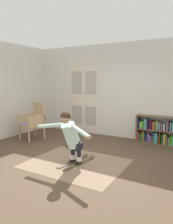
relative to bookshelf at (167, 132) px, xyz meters
name	(u,v)px	position (x,y,z in m)	size (l,w,h in m)	color
ground_plane	(74,163)	(-1.49, -2.39, -0.35)	(7.20, 7.20, 0.00)	brown
back_wall	(120,91)	(-1.49, 0.21, 1.10)	(6.00, 0.10, 2.90)	silver
double_door	(84,97)	(-2.74, 0.15, 0.88)	(1.22, 0.05, 2.45)	silver
rug	(76,163)	(-1.43, -2.39, -0.35)	(2.04, 1.64, 0.01)	#856C54
bookshelf	(167,132)	(0.00, 0.00, 0.00)	(1.70, 0.30, 0.78)	brown
wicker_chair	(34,120)	(-3.61, -1.35, 0.23)	(0.73, 0.73, 1.10)	tan
skis_pair	(77,162)	(-1.43, -2.36, -0.33)	(0.42, 0.96, 0.07)	brown
person_skier	(70,134)	(-1.46, -2.55, 0.32)	(1.47, 0.69, 1.09)	white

